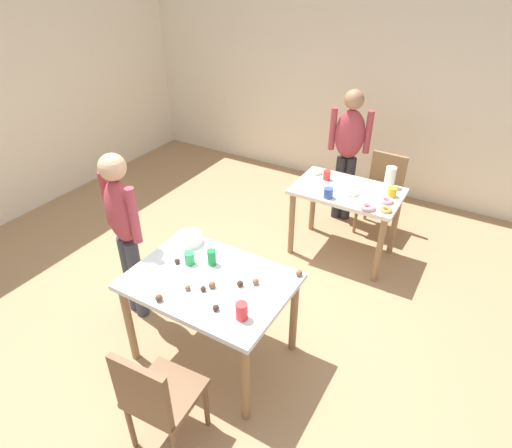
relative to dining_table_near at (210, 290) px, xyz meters
The scene contains 32 objects.
ground_plane 0.69m from the dining_table_near, 108.65° to the left, with size 6.40×6.40×0.00m, color #9E7A56.
wall_back 3.49m from the dining_table_near, 91.31° to the left, with size 6.40×0.10×2.60m, color beige.
dining_table_near is the anchor object (origin of this frame).
dining_table_far 1.82m from the dining_table_near, 78.47° to the left, with size 1.03×0.65×0.75m.
chair_near_table 0.82m from the dining_table_near, 78.25° to the right, with size 0.43×0.43×0.87m.
chair_far_table 2.53m from the dining_table_near, 77.60° to the left, with size 0.42×0.42×0.87m.
person_girl_near 0.89m from the dining_table_near, behind, with size 0.45×0.27×1.50m.
person_adult_far 2.48m from the dining_table_near, 87.62° to the left, with size 0.45×0.28×1.52m.
mixing_bowl 0.51m from the dining_table_near, 144.57° to the left, with size 0.20×0.20×0.08m, color white.
soda_can 0.24m from the dining_table_near, 119.17° to the left, with size 0.07×0.07×0.12m, color #198438.
fork_near 0.41m from the dining_table_near, 137.86° to the right, with size 0.17×0.02×0.01m, color silver.
cup_near_0 0.28m from the dining_table_near, 162.18° to the left, with size 0.07×0.07×0.10m, color green.
cup_near_1 0.48m from the dining_table_near, 27.31° to the right, with size 0.08×0.08×0.12m, color red.
cake_ball_0 0.42m from the dining_table_near, 20.83° to the right, with size 0.05×0.05×0.05m, color brown.
cake_ball_1 0.22m from the dining_table_near, 109.54° to the right, with size 0.04×0.04×0.04m, color brown.
cake_ball_2 0.40m from the dining_table_near, 114.07° to the right, with size 0.05×0.05×0.05m, color brown.
cake_ball_3 0.34m from the dining_table_near, 46.74° to the right, with size 0.04×0.04×0.04m, color #3D2319.
cake_ball_4 0.16m from the dining_table_near, 42.77° to the right, with size 0.05×0.05×0.05m, color brown.
cake_ball_5 0.35m from the dining_table_near, 21.43° to the left, with size 0.05×0.05×0.05m, color brown.
cake_ball_6 0.26m from the dining_table_near, 12.14° to the left, with size 0.05×0.05×0.05m, color #3D2319.
cake_ball_7 0.34m from the dining_table_near, behind, with size 0.04×0.04×0.04m, color #3D2319.
cake_ball_8 0.18m from the dining_table_near, 73.43° to the right, with size 0.04×0.04×0.04m, color #3D2319.
cake_ball_9 0.65m from the dining_table_near, 34.09° to the left, with size 0.05×0.05×0.05m, color brown.
pitcher_far 2.17m from the dining_table_near, 71.47° to the left, with size 0.10×0.10×0.21m, color white.
cup_far_0 2.02m from the dining_table_near, 67.59° to the left, with size 0.09×0.09×0.09m, color yellow.
cup_far_1 1.89m from the dining_table_near, 86.89° to the left, with size 0.07×0.07×0.09m, color red.
cup_far_2 1.57m from the dining_table_near, 80.39° to the left, with size 0.09×0.09×0.10m, color #3351B2.
donut_far_0 1.89m from the dining_table_near, 66.23° to the left, with size 0.13×0.13×0.04m, color pink.
donut_far_1 1.76m from the dining_table_near, 75.58° to the left, with size 0.11×0.11×0.03m, color white.
donut_far_2 1.96m from the dining_table_near, 91.35° to the left, with size 0.12×0.12×0.04m, color white.
donut_far_3 1.76m from the dining_table_near, 62.85° to the left, with size 0.11×0.11×0.03m, color gold.
donut_far_4 1.66m from the dining_table_near, 66.89° to the left, with size 0.14×0.14×0.04m, color pink.
Camera 1 is at (1.56, -2.10, 2.72)m, focal length 30.35 mm.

